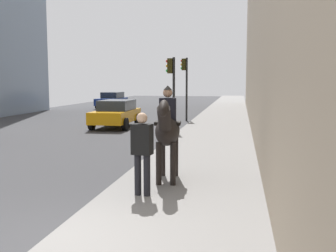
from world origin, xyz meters
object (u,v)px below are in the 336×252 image
object	(u,v)px
mounted_horse_near	(167,129)
car_near_lane	(116,113)
traffic_light_far_curb	(185,79)
traffic_light_near_curb	(172,82)
car_far_lane	(112,100)
pedestrian_greeting	(142,148)

from	to	relation	value
mounted_horse_near	car_near_lane	size ratio (longest dim) A/B	0.56
traffic_light_far_curb	traffic_light_near_curb	bearing A→B (deg)	-178.75
mounted_horse_near	car_far_lane	distance (m)	27.70
car_near_lane	traffic_light_far_curb	size ratio (longest dim) A/B	1.04
pedestrian_greeting	traffic_light_far_curb	world-z (taller)	traffic_light_far_curb
car_near_lane	traffic_light_far_curb	distance (m)	5.43
mounted_horse_near	traffic_light_near_curb	bearing A→B (deg)	-176.24
mounted_horse_near	traffic_light_near_curb	size ratio (longest dim) A/B	0.63
car_near_lane	car_far_lane	size ratio (longest dim) A/B	0.93
mounted_horse_near	car_far_lane	size ratio (longest dim) A/B	0.52
traffic_light_near_curb	traffic_light_far_curb	xyz separation A→B (m)	(5.62, 0.12, 0.18)
car_near_lane	traffic_light_near_curb	world-z (taller)	traffic_light_near_curb
pedestrian_greeting	car_far_lane	world-z (taller)	pedestrian_greeting
pedestrian_greeting	traffic_light_near_curb	size ratio (longest dim) A/B	0.48
car_far_lane	car_near_lane	bearing A→B (deg)	20.72
mounted_horse_near	car_near_lane	distance (m)	12.35
car_far_lane	traffic_light_far_curb	distance (m)	13.37
traffic_light_near_curb	pedestrian_greeting	bearing A→B (deg)	-173.53
pedestrian_greeting	traffic_light_near_curb	world-z (taller)	traffic_light_near_curb
pedestrian_greeting	car_near_lane	size ratio (longest dim) A/B	0.43
car_far_lane	traffic_light_far_curb	size ratio (longest dim) A/B	1.12
car_far_lane	traffic_light_far_curb	world-z (taller)	traffic_light_far_curb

